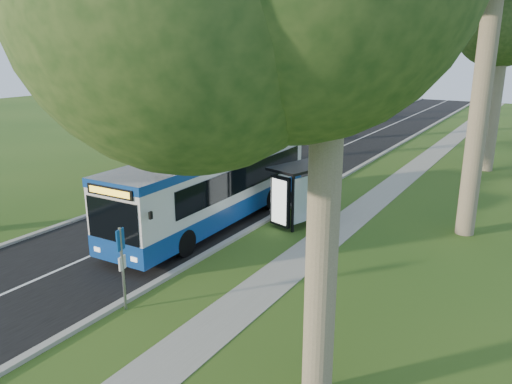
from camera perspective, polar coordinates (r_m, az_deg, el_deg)
ground at (r=18.92m, az=-3.57°, el=-6.07°), size 120.00×120.00×0.00m
road at (r=28.76m, az=2.01°, el=1.80°), size 7.00×100.00×0.02m
kerb_east at (r=27.27m, az=8.45°, el=0.94°), size 0.25×100.00×0.12m
kerb_west at (r=30.55m, az=-3.73°, el=2.74°), size 0.25×100.00×0.12m
centre_line at (r=28.76m, az=2.02°, el=1.83°), size 0.12×100.00×0.00m
footpath at (r=26.33m, az=14.45°, el=-0.08°), size 1.50×100.00×0.02m
bus at (r=20.89m, az=-4.64°, el=0.71°), size 2.68×11.71×3.09m
bus_stop_sign at (r=14.38m, az=-15.08°, el=-7.43°), size 0.12×0.34×2.46m
bus_shelter at (r=20.51m, az=5.25°, el=0.82°), size 2.31×3.21×2.48m
litter_bin at (r=22.82m, az=5.29°, el=-1.05°), size 0.48×0.48×0.83m
car_white at (r=39.44m, az=2.95°, el=6.98°), size 2.21×5.06×1.70m
car_silver at (r=52.75m, az=10.96°, el=8.96°), size 1.77×4.67×1.52m
tree_west_e at (r=55.68m, az=12.40°, el=20.15°), size 5.20×5.20×15.29m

